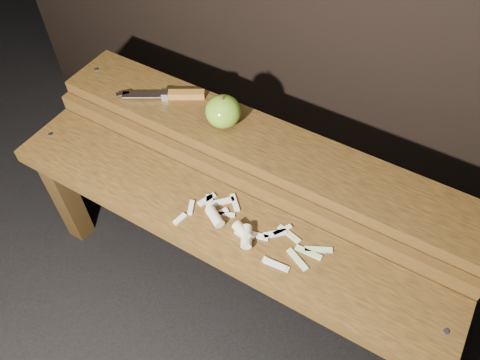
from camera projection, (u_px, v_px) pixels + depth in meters
The scene contains 6 objects.
ground at pixel (230, 281), 1.50m from camera, with size 60.00×60.00×0.00m, color black.
bench_front_tier at pixel (216, 236), 1.19m from camera, with size 1.20×0.20×0.42m.
bench_rear_tier at pixel (260, 162), 1.27m from camera, with size 1.20×0.21×0.50m.
apple at pixel (223, 111), 1.21m from camera, with size 0.09×0.09×0.10m.
knife at pixel (175, 95), 1.30m from camera, with size 0.22×0.14×0.02m.
apple_scraps at pixel (240, 228), 1.12m from camera, with size 0.37×0.15×0.03m.
Camera 1 is at (0.38, -0.58, 1.37)m, focal length 35.00 mm.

